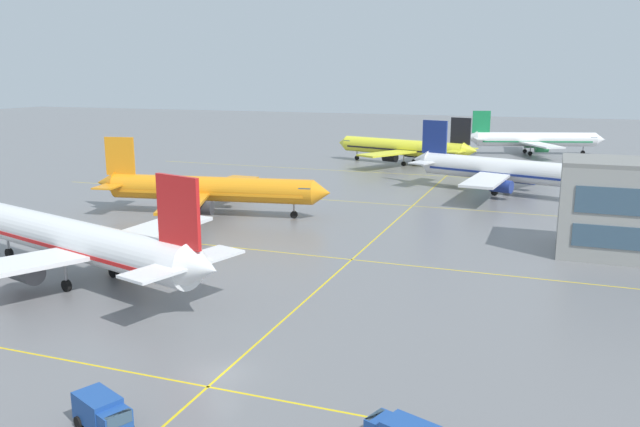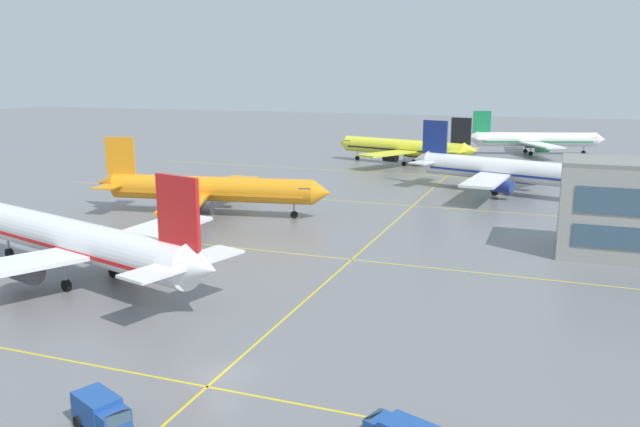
# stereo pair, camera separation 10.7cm
# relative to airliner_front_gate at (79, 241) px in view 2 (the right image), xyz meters

# --- Properties ---
(ground_plane) EXTENTS (600.00, 600.00, 0.00)m
(ground_plane) POSITION_rel_airliner_front_gate_xyz_m (24.00, -13.75, -4.30)
(ground_plane) COLOR slate
(airliner_front_gate) EXTENTS (39.83, 33.97, 12.59)m
(airliner_front_gate) POSITION_rel_airliner_front_gate_xyz_m (0.00, 0.00, 0.00)
(airliner_front_gate) COLOR white
(airliner_front_gate) RESTS_ON ground
(airliner_second_row) EXTENTS (37.38, 31.88, 11.64)m
(airliner_second_row) POSITION_rel_airliner_front_gate_xyz_m (-3.88, 33.04, -0.32)
(airliner_second_row) COLOR orange
(airliner_second_row) RESTS_ON ground
(airliner_third_row) EXTENTS (39.27, 33.57, 12.50)m
(airliner_third_row) POSITION_rel_airliner_front_gate_xyz_m (38.03, 66.54, -0.03)
(airliner_third_row) COLOR white
(airliner_third_row) RESTS_ON ground
(airliner_far_left_stand) EXTENTS (36.75, 31.35, 11.63)m
(airliner_far_left_stand) POSITION_rel_airliner_front_gate_xyz_m (11.44, 98.27, -0.33)
(airliner_far_left_stand) COLOR yellow
(airliner_far_left_stand) RESTS_ON ground
(airliner_far_right_stand) EXTENTS (36.25, 30.98, 11.54)m
(airliner_far_right_stand) POSITION_rel_airliner_front_gate_xyz_m (39.58, 129.55, -0.36)
(airliner_far_right_stand) COLOR white
(airliner_far_right_stand) RESTS_ON ground
(taxiway_markings) EXTENTS (138.43, 145.56, 0.01)m
(taxiway_markings) POSITION_rel_airliner_front_gate_xyz_m (24.00, 33.87, -4.29)
(taxiway_markings) COLOR yellow
(taxiway_markings) RESTS_ON ground
(service_truck_catering) EXTENTS (4.50, 3.37, 2.10)m
(service_truck_catering) POSITION_rel_airliner_front_gate_xyz_m (20.84, -22.76, -3.12)
(service_truck_catering) COLOR #1E4793
(service_truck_catering) RESTS_ON ground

